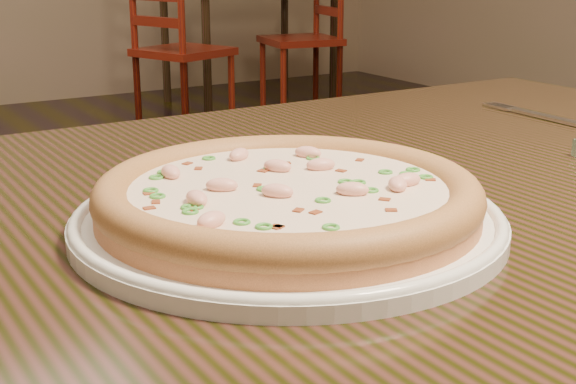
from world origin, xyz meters
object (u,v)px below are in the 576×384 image
pizza (288,196)px  chair_d (309,39)px  plate (288,219)px  hero_table (370,292)px  bg_table_right (249,0)px  chair_c (176,51)px

pizza → chair_d: (2.39, 3.62, -0.34)m
chair_d → pizza: bearing=-123.5°
pizza → chair_d: 4.35m
plate → pizza: pizza is taller
hero_table → chair_d: (2.27, 3.57, -0.21)m
bg_table_right → chair_c: chair_c is taller
hero_table → bg_table_right: size_ratio=1.20×
bg_table_right → chair_d: size_ratio=1.05×
pizza → bg_table_right: bearing=61.3°
chair_c → chair_d: size_ratio=1.00×
plate → chair_d: (2.39, 3.62, -0.32)m
plate → chair_c: size_ratio=0.35×
pizza → chair_c: bearing=67.3°
bg_table_right → pizza: bearing=-118.7°
bg_table_right → chair_d: 0.51m
pizza → bg_table_right: (2.21, 4.04, -0.12)m
plate → pizza: size_ratio=1.12×
hero_table → pizza: pizza is taller
bg_table_right → hero_table: bearing=-117.7°
pizza → chair_d: bearing=56.5°
plate → chair_d: chair_d is taller
bg_table_right → chair_c: (-0.76, -0.57, -0.22)m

